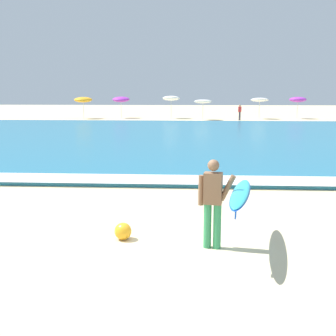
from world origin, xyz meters
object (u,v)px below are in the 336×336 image
Objects in this scene: beach_umbrella_4 at (260,100)px; beachgoer_near_row_left at (240,112)px; beach_umbrella_2 at (171,98)px; beach_ball at (123,231)px; beach_umbrella_1 at (121,99)px; surfer_with_board at (227,197)px; beach_umbrella_3 at (203,101)px; beach_umbrella_0 at (83,100)px; beach_umbrella_5 at (298,100)px.

beach_umbrella_4 is 1.46× the size of beachgoer_near_row_left.
beach_umbrella_4 is (9.39, -0.07, -0.15)m from beach_umbrella_2.
beachgoer_near_row_left is (7.11, -2.15, -1.32)m from beach_umbrella_2.
beach_umbrella_1 is at bearing 99.69° from beach_ball.
surfer_with_board is 36.22m from beachgoer_near_row_left.
beachgoer_near_row_left is (-2.28, -2.08, -1.17)m from beach_umbrella_4.
beach_umbrella_2 is (-3.06, 38.15, 1.13)m from surfer_with_board.
beach_umbrella_3 is (3.37, -1.99, -0.28)m from beach_umbrella_2.
beachgoer_near_row_left is at bearing -4.59° from beach_umbrella_0.
beach_umbrella_4 is (6.02, 1.92, 0.14)m from beach_umbrella_3.
beach_umbrella_3 is 3.88m from beachgoer_near_row_left.
beachgoer_near_row_left is at bearing 80.27° from beach_ball.
beach_umbrella_4 is (6.33, 38.07, 0.98)m from surfer_with_board.
beach_umbrella_2 is 3.92m from beach_umbrella_3.
beach_umbrella_3 is (0.31, 36.15, 0.84)m from surfer_with_board.
beach_umbrella_5 is at bearing 22.18° from beachgoer_near_row_left.
beach_umbrella_3 is at bearing -5.23° from beach_umbrella_0.
beach_umbrella_4 is at bearing 80.57° from surfer_with_board.
beach_umbrella_3 is at bearing -166.45° from beach_umbrella_5.
surfer_with_board is at bearing -99.43° from beach_umbrella_4.
beach_umbrella_3 is 0.93× the size of beach_umbrella_4.
beachgoer_near_row_left is (3.74, -0.16, -1.03)m from beach_umbrella_3.
beach_umbrella_0 is 1.47× the size of beachgoer_near_row_left.
beach_umbrella_1 is (3.85, 1.25, 0.01)m from beach_umbrella_0.
beach_umbrella_0 is at bearing -177.68° from beach_umbrella_4.
beach_umbrella_2 is 13.49m from beach_umbrella_5.
beach_umbrella_4 is 0.98× the size of beach_umbrella_5.
beach_umbrella_5 is 40.21m from beach_ball.
beach_umbrella_0 is at bearing -176.81° from beach_umbrella_5.
surfer_with_board is 1.14× the size of beach_umbrella_1.
beachgoer_near_row_left is 4.51× the size of beach_ball.
beach_ball is (10.36, -36.91, -1.84)m from beach_umbrella_0.
beach_umbrella_3 is at bearing -30.62° from beach_umbrella_2.
beach_ball is at bearing 168.78° from surfer_with_board.
beach_ball is at bearing -102.54° from beach_umbrella_4.
beach_umbrella_4 is at bearing -1.91° from beach_umbrella_1.
beach_umbrella_4 is at bearing 2.32° from beach_umbrella_0.
beach_umbrella_4 reaches higher than beachgoer_near_row_left.
beach_umbrella_3 is at bearing -15.24° from beach_umbrella_1.
beach_umbrella_4 reaches higher than beach_umbrella_3.
beach_umbrella_0 reaches higher than beach_umbrella_3.
beach_umbrella_1 reaches higher than beachgoer_near_row_left.
beach_umbrella_0 is 0.97× the size of beach_umbrella_1.
beach_ball is (-2.36, -35.75, -1.70)m from beach_umbrella_3.
beach_umbrella_0 is 6.65× the size of beach_ball.
beach_umbrella_0 is at bearing 108.40° from surfer_with_board.
surfer_with_board is 1.28× the size of beach_umbrella_3.
beach_umbrella_0 is 0.99× the size of beach_umbrella_5.
beach_umbrella_4 is 38.63m from beach_ball.
beach_umbrella_4 is at bearing -172.82° from beach_umbrella_5.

